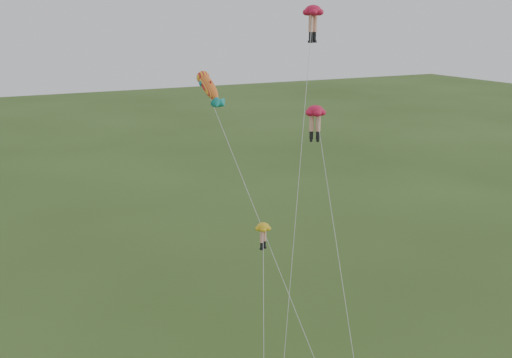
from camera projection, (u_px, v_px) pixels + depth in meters
name	position (u px, v px, depth m)	size (l,w,h in m)	color
legs_kite_red_high	(313.00, 19.00, 38.34)	(6.84, 7.98, 22.36)	red
legs_kite_red_mid	(316.00, 117.00, 39.91)	(3.87, 11.17, 15.62)	red
legs_kite_yellow	(263.00, 236.00, 34.09)	(2.82, 5.02, 9.69)	gold
fish_kite	(209.00, 88.00, 36.57)	(3.84, 11.73, 18.43)	yellow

